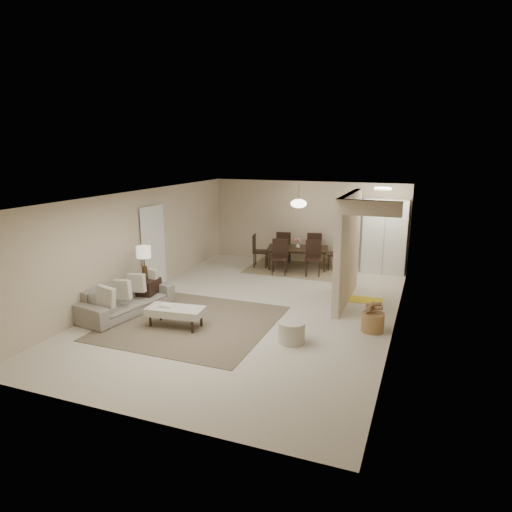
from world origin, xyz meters
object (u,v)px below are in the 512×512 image
at_px(pantry_cabinet, 385,236).
at_px(round_pouf, 292,332).
at_px(side_table, 146,292).
at_px(wicker_basket, 373,322).
at_px(dining_table, 297,258).
at_px(sofa, 126,299).
at_px(ottoman_bench, 175,311).

xyz_separation_m(pantry_cabinet, round_pouf, (-1.04, -5.60, -0.85)).
bearing_deg(side_table, wicker_basket, 2.63).
bearing_deg(dining_table, sofa, -128.63).
relative_size(sofa, wicker_basket, 4.97).
bearing_deg(side_table, ottoman_bench, -35.23).
bearing_deg(pantry_cabinet, ottoman_bench, -120.82).
height_order(pantry_cabinet, round_pouf, pantry_cabinet).
relative_size(side_table, dining_table, 0.34).
relative_size(round_pouf, dining_table, 0.29).
relative_size(side_table, round_pouf, 1.17).
bearing_deg(wicker_basket, ottoman_bench, -162.27).
xyz_separation_m(pantry_cabinet, ottoman_bench, (-3.41, -5.71, -0.73)).
distance_m(pantry_cabinet, ottoman_bench, 6.69).
xyz_separation_m(pantry_cabinet, sofa, (-4.80, -5.41, -0.73)).
bearing_deg(sofa, wicker_basket, -70.49).
bearing_deg(ottoman_bench, sofa, 161.51).
relative_size(pantry_cabinet, sofa, 0.97).
xyz_separation_m(side_table, dining_table, (2.34, 4.28, 0.01)).
xyz_separation_m(sofa, round_pouf, (3.76, -0.18, -0.12)).
relative_size(pantry_cabinet, ottoman_bench, 1.78).
distance_m(sofa, dining_table, 5.48).
height_order(side_table, dining_table, dining_table).
distance_m(ottoman_bench, dining_table, 5.32).
xyz_separation_m(ottoman_bench, round_pouf, (2.36, 0.12, -0.13)).
xyz_separation_m(ottoman_bench, dining_table, (1.00, 5.23, -0.02)).
bearing_deg(round_pouf, wicker_basket, 38.78).
relative_size(round_pouf, wicker_basket, 1.16).
distance_m(sofa, side_table, 0.65).
xyz_separation_m(side_table, round_pouf, (3.71, -0.83, -0.10)).
distance_m(sofa, round_pouf, 3.76).
xyz_separation_m(sofa, side_table, (0.05, 0.65, -0.02)).
bearing_deg(sofa, side_table, 5.27).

